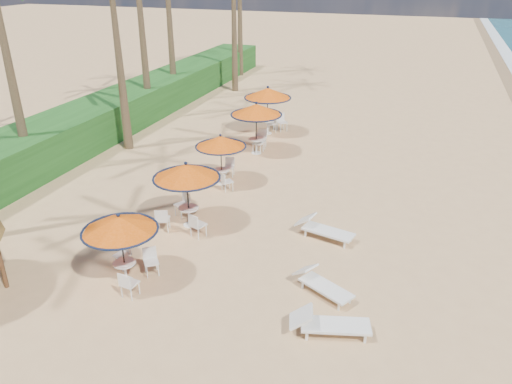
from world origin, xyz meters
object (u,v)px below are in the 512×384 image
at_px(station_0, 122,232).
at_px(station_2, 221,148).
at_px(station_1, 185,180).
at_px(station_3, 257,114).
at_px(lounger_mid, 321,283).
at_px(station_4, 269,99).
at_px(lounger_near, 327,323).
at_px(lounger_far, 323,229).

relative_size(station_0, station_2, 1.02).
relative_size(station_1, station_3, 0.95).
bearing_deg(station_0, lounger_mid, 13.28).
distance_m(station_4, lounger_near, 15.94).
bearing_deg(lounger_far, station_2, 162.19).
distance_m(lounger_mid, lounger_far, 3.08).
xyz_separation_m(station_2, station_4, (-0.20, 6.99, 0.30)).
relative_size(station_2, station_4, 0.85).
bearing_deg(station_3, station_2, -92.73).
bearing_deg(station_1, station_4, 92.60).
relative_size(station_2, lounger_mid, 1.15).
relative_size(station_3, lounger_mid, 1.33).
distance_m(station_2, station_4, 7.00).
bearing_deg(station_3, station_1, -89.26).
bearing_deg(lounger_far, station_4, 130.61).
bearing_deg(station_0, lounger_far, 41.93).
distance_m(station_0, lounger_near, 6.04).
xyz_separation_m(station_0, lounger_mid, (5.37, 1.27, -1.31)).
relative_size(station_1, lounger_mid, 1.27).
relative_size(lounger_mid, lounger_far, 0.91).
bearing_deg(station_4, station_2, -88.35).
distance_m(station_0, lounger_mid, 5.68).
relative_size(station_1, station_4, 0.93).
height_order(station_1, lounger_near, station_1).
height_order(station_2, lounger_near, station_2).
xyz_separation_m(lounger_mid, lounger_far, (-0.60, 3.02, 0.03)).
distance_m(station_3, lounger_mid, 11.36).
height_order(station_1, lounger_mid, station_1).
bearing_deg(station_3, lounger_mid, -61.92).
xyz_separation_m(station_3, lounger_far, (4.69, -6.90, -1.59)).
distance_m(lounger_near, lounger_far, 4.77).
distance_m(station_1, lounger_near, 7.06).
bearing_deg(lounger_near, station_2, 113.12).
relative_size(station_1, lounger_near, 1.15).
bearing_deg(station_2, station_0, -89.18).
height_order(station_3, lounger_mid, station_3).
height_order(lounger_near, lounger_far, same).
height_order(lounger_mid, lounger_far, lounger_far).
relative_size(station_0, station_3, 0.88).
height_order(station_4, lounger_mid, station_4).
distance_m(station_2, lounger_far, 5.85).
xyz_separation_m(station_4, lounger_far, (5.08, -9.97, -1.54)).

